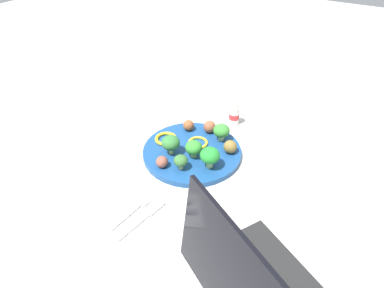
{
  "coord_description": "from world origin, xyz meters",
  "views": [
    {
      "loc": [
        -0.63,
        -0.38,
        0.59
      ],
      "look_at": [
        0.0,
        0.0,
        0.04
      ],
      "focal_mm": 30.72,
      "sensor_mm": 36.0,
      "label": 1
    }
  ],
  "objects_px": {
    "plate": "(192,152)",
    "broccoli_floret_mid_right": "(171,143)",
    "pepper_ring_center": "(198,143)",
    "pepper_ring_mid_right": "(166,139)",
    "fork": "(132,210)",
    "napkin": "(135,217)",
    "broccoli_floret_near_rim": "(221,131)",
    "meatball_far_rim": "(230,147)",
    "meatball_center": "(209,127)",
    "broccoli_floret_front_right": "(181,161)",
    "broccoli_floret_back_right": "(210,156)",
    "broccoli_floret_far_rim": "(194,148)",
    "meatball_back_left": "(189,125)",
    "yogurt_bottle": "(234,115)",
    "meatball_front_right": "(162,162)",
    "knife": "(143,217)"
  },
  "relations": [
    {
      "from": "broccoli_floret_front_right",
      "to": "knife",
      "type": "distance_m",
      "value": 0.18
    },
    {
      "from": "pepper_ring_center",
      "to": "broccoli_floret_front_right",
      "type": "bearing_deg",
      "value": -172.02
    },
    {
      "from": "knife",
      "to": "broccoli_floret_near_rim",
      "type": "bearing_deg",
      "value": -3.38
    },
    {
      "from": "plate",
      "to": "yogurt_bottle",
      "type": "distance_m",
      "value": 0.21
    },
    {
      "from": "meatball_far_rim",
      "to": "knife",
      "type": "height_order",
      "value": "meatball_far_rim"
    },
    {
      "from": "pepper_ring_center",
      "to": "pepper_ring_mid_right",
      "type": "height_order",
      "value": "pepper_ring_mid_right"
    },
    {
      "from": "broccoli_floret_far_rim",
      "to": "pepper_ring_mid_right",
      "type": "bearing_deg",
      "value": 77.68
    },
    {
      "from": "broccoli_floret_mid_right",
      "to": "meatball_far_rim",
      "type": "bearing_deg",
      "value": -57.4
    },
    {
      "from": "broccoli_floret_far_rim",
      "to": "meatball_front_right",
      "type": "distance_m",
      "value": 0.1
    },
    {
      "from": "broccoli_floret_mid_right",
      "to": "pepper_ring_center",
      "type": "distance_m",
      "value": 0.09
    },
    {
      "from": "plate",
      "to": "meatball_back_left",
      "type": "height_order",
      "value": "meatball_back_left"
    },
    {
      "from": "plate",
      "to": "pepper_ring_center",
      "type": "height_order",
      "value": "pepper_ring_center"
    },
    {
      "from": "broccoli_floret_front_right",
      "to": "meatball_front_right",
      "type": "relative_size",
      "value": 1.3
    },
    {
      "from": "broccoli_floret_mid_right",
      "to": "meatball_front_right",
      "type": "distance_m",
      "value": 0.06
    },
    {
      "from": "meatball_center",
      "to": "meatball_back_left",
      "type": "distance_m",
      "value": 0.06
    },
    {
      "from": "broccoli_floret_mid_right",
      "to": "meatball_far_rim",
      "type": "distance_m",
      "value": 0.17
    },
    {
      "from": "plate",
      "to": "broccoli_floret_mid_right",
      "type": "height_order",
      "value": "broccoli_floret_mid_right"
    },
    {
      "from": "broccoli_floret_near_rim",
      "to": "broccoli_floret_mid_right",
      "type": "relative_size",
      "value": 0.93
    },
    {
      "from": "pepper_ring_center",
      "to": "pepper_ring_mid_right",
      "type": "distance_m",
      "value": 0.1
    },
    {
      "from": "meatball_center",
      "to": "meatball_back_left",
      "type": "relative_size",
      "value": 1.12
    },
    {
      "from": "meatball_back_left",
      "to": "knife",
      "type": "xyz_separation_m",
      "value": [
        -0.34,
        -0.09,
        -0.03
      ]
    },
    {
      "from": "plate",
      "to": "meatball_center",
      "type": "xyz_separation_m",
      "value": [
        0.1,
        0.0,
        0.03
      ]
    },
    {
      "from": "pepper_ring_center",
      "to": "fork",
      "type": "xyz_separation_m",
      "value": [
        -0.29,
        0.01,
        -0.01
      ]
    },
    {
      "from": "knife",
      "to": "napkin",
      "type": "bearing_deg",
      "value": 107.25
    },
    {
      "from": "meatball_far_rim",
      "to": "yogurt_bottle",
      "type": "relative_size",
      "value": 0.52
    },
    {
      "from": "pepper_ring_center",
      "to": "napkin",
      "type": "xyz_separation_m",
      "value": [
        -0.3,
        -0.01,
        -0.02
      ]
    },
    {
      "from": "meatball_front_right",
      "to": "fork",
      "type": "bearing_deg",
      "value": -171.62
    },
    {
      "from": "plate",
      "to": "yogurt_bottle",
      "type": "height_order",
      "value": "yogurt_bottle"
    },
    {
      "from": "broccoli_floret_near_rim",
      "to": "broccoli_floret_back_right",
      "type": "bearing_deg",
      "value": -166.89
    },
    {
      "from": "meatball_back_left",
      "to": "meatball_front_right",
      "type": "bearing_deg",
      "value": -170.76
    },
    {
      "from": "napkin",
      "to": "plate",
      "type": "bearing_deg",
      "value": 2.06
    },
    {
      "from": "broccoli_floret_near_rim",
      "to": "fork",
      "type": "relative_size",
      "value": 0.44
    },
    {
      "from": "plate",
      "to": "napkin",
      "type": "xyz_separation_m",
      "value": [
        -0.27,
        -0.01,
        -0.01
      ]
    },
    {
      "from": "broccoli_floret_back_right",
      "to": "meatball_back_left",
      "type": "bearing_deg",
      "value": 49.18
    },
    {
      "from": "broccoli_floret_mid_right",
      "to": "meatball_center",
      "type": "bearing_deg",
      "value": -15.73
    },
    {
      "from": "pepper_ring_center",
      "to": "meatball_back_left",
      "type": "bearing_deg",
      "value": 52.38
    },
    {
      "from": "broccoli_floret_back_right",
      "to": "pepper_ring_mid_right",
      "type": "relative_size",
      "value": 0.92
    },
    {
      "from": "broccoli_floret_back_right",
      "to": "broccoli_floret_far_rim",
      "type": "relative_size",
      "value": 1.21
    },
    {
      "from": "meatball_center",
      "to": "napkin",
      "type": "relative_size",
      "value": 0.22
    },
    {
      "from": "broccoli_floret_back_right",
      "to": "meatball_front_right",
      "type": "relative_size",
      "value": 1.87
    },
    {
      "from": "broccoli_floret_near_rim",
      "to": "meatball_far_rim",
      "type": "distance_m",
      "value": 0.06
    },
    {
      "from": "broccoli_floret_mid_right",
      "to": "napkin",
      "type": "xyz_separation_m",
      "value": [
        -0.22,
        -0.05,
        -0.05
      ]
    },
    {
      "from": "meatball_center",
      "to": "broccoli_floret_front_right",
      "type": "bearing_deg",
      "value": -174.86
    },
    {
      "from": "broccoli_floret_mid_right",
      "to": "fork",
      "type": "bearing_deg",
      "value": -170.9
    },
    {
      "from": "broccoli_floret_near_rim",
      "to": "knife",
      "type": "bearing_deg",
      "value": 176.62
    },
    {
      "from": "pepper_ring_center",
      "to": "pepper_ring_mid_right",
      "type": "relative_size",
      "value": 0.89
    },
    {
      "from": "broccoli_floret_front_right",
      "to": "fork",
      "type": "distance_m",
      "value": 0.18
    },
    {
      "from": "broccoli_floret_mid_right",
      "to": "meatball_center",
      "type": "distance_m",
      "value": 0.15
    },
    {
      "from": "broccoli_floret_far_rim",
      "to": "meatball_back_left",
      "type": "height_order",
      "value": "broccoli_floret_far_rim"
    },
    {
      "from": "fork",
      "to": "pepper_ring_center",
      "type": "bearing_deg",
      "value": -1.43
    }
  ]
}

